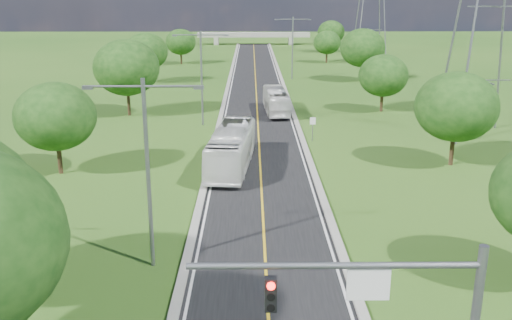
# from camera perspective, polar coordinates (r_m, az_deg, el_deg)

# --- Properties ---
(ground) EXTENTS (260.00, 260.00, 0.00)m
(ground) POSITION_cam_1_polar(r_m,az_deg,el_deg) (76.89, 0.06, 6.08)
(ground) COLOR #254E15
(ground) RESTS_ON ground
(road) EXTENTS (8.00, 150.00, 0.06)m
(road) POSITION_cam_1_polar(r_m,az_deg,el_deg) (82.79, 0.01, 6.86)
(road) COLOR black
(road) RESTS_ON ground
(curb_left) EXTENTS (0.50, 150.00, 0.22)m
(curb_left) POSITION_cam_1_polar(r_m,az_deg,el_deg) (82.84, -2.95, 6.90)
(curb_left) COLOR gray
(curb_left) RESTS_ON ground
(curb_right) EXTENTS (0.50, 150.00, 0.22)m
(curb_right) POSITION_cam_1_polar(r_m,az_deg,el_deg) (82.92, 2.97, 6.91)
(curb_right) COLOR gray
(curb_right) RESTS_ON ground
(signal_mast) EXTENTS (8.54, 0.33, 7.20)m
(signal_mast) POSITION_cam_1_polar(r_m,az_deg,el_deg) (17.80, 14.52, -15.03)
(signal_mast) COLOR slate
(signal_mast) RESTS_ON ground
(speed_limit_sign) EXTENTS (0.55, 0.09, 2.40)m
(speed_limit_sign) POSITION_cam_1_polar(r_m,az_deg,el_deg) (55.32, 5.69, 3.51)
(speed_limit_sign) COLOR slate
(speed_limit_sign) RESTS_ON ground
(overpass) EXTENTS (30.00, 3.00, 3.20)m
(overpass) POSITION_cam_1_polar(r_m,az_deg,el_deg) (156.02, -0.24, 12.35)
(overpass) COLOR gray
(overpass) RESTS_ON ground
(streetlight_near_left) EXTENTS (5.90, 0.25, 10.00)m
(streetlight_near_left) POSITION_cam_1_polar(r_m,az_deg,el_deg) (29.23, -10.83, 0.16)
(streetlight_near_left) COLOR slate
(streetlight_near_left) RESTS_ON ground
(streetlight_mid_left) EXTENTS (5.90, 0.25, 10.00)m
(streetlight_mid_left) POSITION_cam_1_polar(r_m,az_deg,el_deg) (61.35, -5.48, 8.94)
(streetlight_mid_left) COLOR slate
(streetlight_mid_left) RESTS_ON ground
(streetlight_far_right) EXTENTS (5.90, 0.25, 10.00)m
(streetlight_far_right) POSITION_cam_1_polar(r_m,az_deg,el_deg) (94.18, 3.68, 11.65)
(streetlight_far_right) COLOR slate
(streetlight_far_right) RESTS_ON ground
(tree_lb) EXTENTS (6.30, 6.30, 7.33)m
(tree_lb) POSITION_cam_1_polar(r_m,az_deg,el_deg) (47.13, -19.43, 4.13)
(tree_lb) COLOR black
(tree_lb) RESTS_ON ground
(tree_lc) EXTENTS (7.56, 7.56, 8.79)m
(tree_lc) POSITION_cam_1_polar(r_m,az_deg,el_deg) (67.65, -12.83, 9.00)
(tree_lc) COLOR black
(tree_lc) RESTS_ON ground
(tree_ld) EXTENTS (6.72, 6.72, 7.82)m
(tree_ld) POSITION_cam_1_polar(r_m,az_deg,el_deg) (91.50, -10.93, 10.62)
(tree_ld) COLOR black
(tree_ld) RESTS_ON ground
(tree_le) EXTENTS (5.88, 5.88, 6.84)m
(tree_le) POSITION_cam_1_polar(r_m,az_deg,el_deg) (114.83, -7.54, 11.63)
(tree_le) COLOR black
(tree_le) RESTS_ON ground
(tree_rb) EXTENTS (6.72, 6.72, 7.82)m
(tree_rb) POSITION_cam_1_polar(r_m,az_deg,el_deg) (49.42, 19.39, 5.04)
(tree_rb) COLOR black
(tree_rb) RESTS_ON ground
(tree_rc) EXTENTS (5.88, 5.88, 6.84)m
(tree_rc) POSITION_cam_1_polar(r_m,az_deg,el_deg) (70.08, 12.61, 8.24)
(tree_rc) COLOR black
(tree_rc) RESTS_ON ground
(tree_rd) EXTENTS (7.14, 7.14, 8.30)m
(tree_rd) POSITION_cam_1_polar(r_m,az_deg,el_deg) (93.70, 10.60, 10.96)
(tree_rd) COLOR black
(tree_rd) RESTS_ON ground
(tree_re) EXTENTS (5.46, 5.46, 6.35)m
(tree_re) POSITION_cam_1_polar(r_m,az_deg,el_deg) (117.02, 7.12, 11.58)
(tree_re) COLOR black
(tree_re) RESTS_ON ground
(tree_rf) EXTENTS (6.30, 6.30, 7.33)m
(tree_rf) POSITION_cam_1_polar(r_m,az_deg,el_deg) (137.20, 7.52, 12.56)
(tree_rf) COLOR black
(tree_rf) RESTS_ON ground
(bus_outbound) EXTENTS (2.91, 10.28, 2.83)m
(bus_outbound) POSITION_cam_1_polar(r_m,az_deg,el_deg) (67.90, 2.02, 5.93)
(bus_outbound) COLOR silver
(bus_outbound) RESTS_ON road
(bus_inbound) EXTENTS (3.94, 12.22, 3.34)m
(bus_inbound) POSITION_cam_1_polar(r_m,az_deg,el_deg) (46.54, -2.47, 1.23)
(bus_inbound) COLOR white
(bus_inbound) RESTS_ON road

